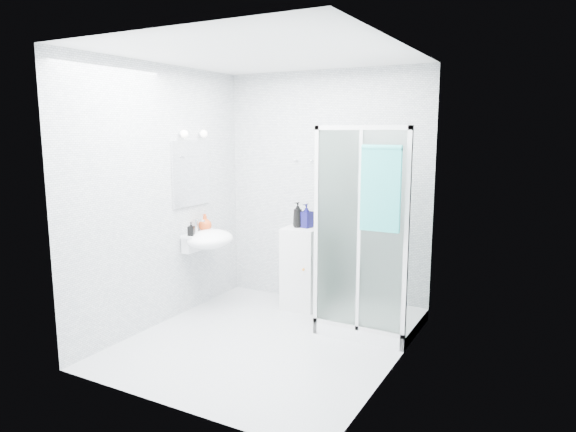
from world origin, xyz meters
The scene contains 12 objects.
room centered at (0.00, 0.00, 1.30)m, with size 2.40×2.60×2.60m.
shower_enclosure centered at (0.67, 0.77, 0.45)m, with size 0.90×0.95×2.00m.
wall_basin centered at (-0.99, 0.45, 0.80)m, with size 0.46×0.56×0.35m.
mirror centered at (-1.19, 0.45, 1.50)m, with size 0.02×0.60×0.70m, color white.
vanity_lights centered at (-1.14, 0.45, 1.92)m, with size 0.10×0.40×0.08m.
wall_hooks centered at (-0.25, 1.26, 1.62)m, with size 0.23×0.06×0.03m.
storage_cabinet centered at (-0.14, 1.01, 0.45)m, with size 0.39×0.41×0.91m.
hand_towel centered at (0.95, 0.36, 1.48)m, with size 0.35×0.05×0.75m.
shampoo_bottle_a centered at (-0.19, 1.01, 1.05)m, with size 0.11×0.11×0.28m, color black.
shampoo_bottle_b centered at (-0.10, 1.05, 1.04)m, with size 0.12×0.12×0.26m, color #0D0B44.
soap_dispenser_orange centered at (-1.10, 0.55, 0.96)m, with size 0.15×0.15×0.19m, color #BC4216.
soap_dispenser_black centered at (-1.06, 0.27, 0.94)m, with size 0.07×0.07×0.15m, color black.
Camera 1 is at (2.35, -3.88, 1.96)m, focal length 32.00 mm.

